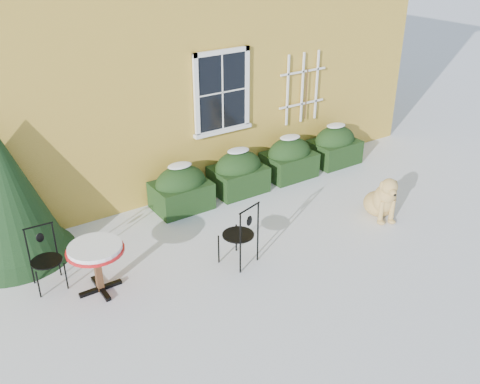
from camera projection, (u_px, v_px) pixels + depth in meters
ground at (275, 266)px, 8.50m from camera, size 80.00×80.00×0.00m
house at (94, 4)px, 12.24m from camera, size 12.40×8.40×6.40m
hedge_row at (264, 165)px, 11.03m from camera, size 4.95×0.80×0.91m
evergreen_shrub at (5, 203)px, 8.40m from camera, size 1.95×1.95×2.36m
bistro_table at (96, 254)px, 7.65m from camera, size 0.83×0.83×0.77m
patio_chair_near at (240, 234)px, 8.36m from camera, size 0.59×0.59×1.06m
patio_chair_far at (46, 258)px, 7.85m from camera, size 0.46×0.46×0.95m
dog at (383, 200)px, 9.76m from camera, size 0.76×0.95×0.89m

